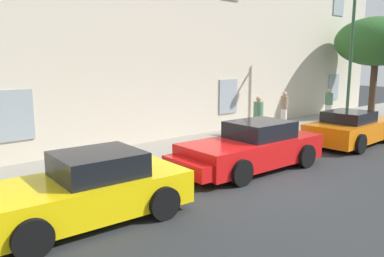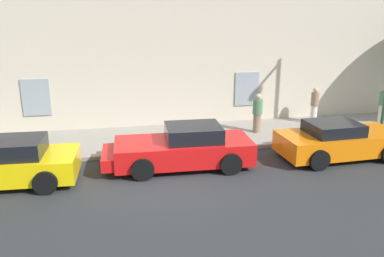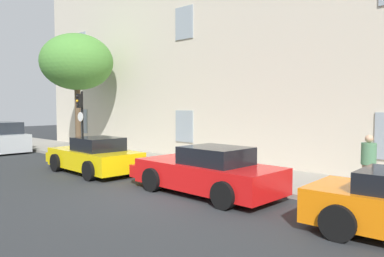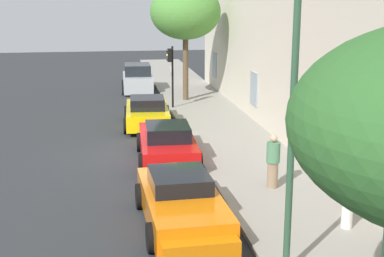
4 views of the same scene
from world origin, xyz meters
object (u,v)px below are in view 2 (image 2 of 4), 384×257
at_px(sportscar_red_lead, 1,165).
at_px(pedestrian_admiring, 257,113).
at_px(sportscar_white_middle, 344,141).
at_px(sportscar_yellow_flank, 179,149).
at_px(pedestrian_bystander, 314,105).
at_px(pedestrian_strolling, 383,104).

xyz_separation_m(sportscar_red_lead, pedestrian_admiring, (9.14, 2.97, 0.35)).
bearing_deg(sportscar_white_middle, sportscar_yellow_flank, 177.28).
xyz_separation_m(pedestrian_admiring, pedestrian_bystander, (3.05, 0.93, -0.01)).
height_order(sportscar_red_lead, pedestrian_bystander, pedestrian_bystander).
distance_m(sportscar_red_lead, pedestrian_strolling, 15.60).
relative_size(sportscar_yellow_flank, pedestrian_strolling, 3.08).
relative_size(pedestrian_admiring, pedestrian_strolling, 1.01).
bearing_deg(pedestrian_bystander, sportscar_red_lead, -162.29).
distance_m(sportscar_red_lead, sportscar_white_middle, 11.26).
bearing_deg(sportscar_white_middle, pedestrian_strolling, 40.14).
relative_size(pedestrian_strolling, pedestrian_bystander, 1.01).
bearing_deg(pedestrian_strolling, sportscar_yellow_flank, -162.62).
height_order(sportscar_yellow_flank, sportscar_white_middle, sportscar_yellow_flank).
relative_size(sportscar_white_middle, pedestrian_strolling, 2.96).
distance_m(pedestrian_strolling, pedestrian_bystander, 3.10).
height_order(sportscar_yellow_flank, pedestrian_admiring, pedestrian_admiring).
distance_m(sportscar_red_lead, sportscar_yellow_flank, 5.41).
bearing_deg(pedestrian_bystander, sportscar_white_middle, -103.45).
height_order(pedestrian_strolling, pedestrian_bystander, pedestrian_strolling).
xyz_separation_m(sportscar_red_lead, pedestrian_bystander, (12.19, 3.89, 0.34)).
bearing_deg(pedestrian_bystander, sportscar_yellow_flank, -151.86).
bearing_deg(pedestrian_admiring, pedestrian_bystander, 16.92).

